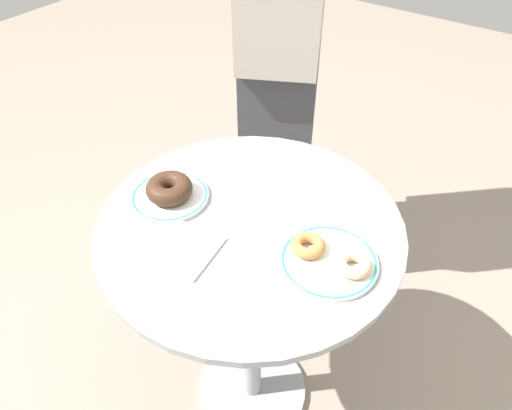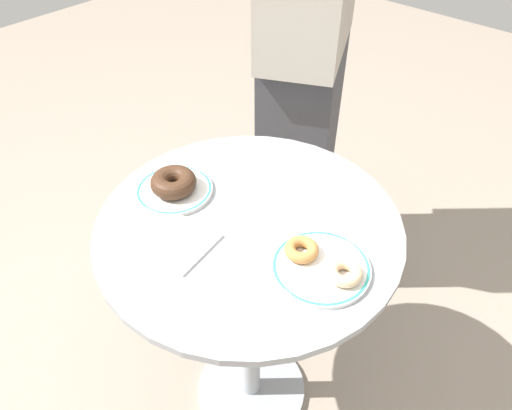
% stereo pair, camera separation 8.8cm
% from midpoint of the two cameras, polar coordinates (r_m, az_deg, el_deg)
% --- Properties ---
extents(ground_plane, '(7.00, 7.00, 0.02)m').
position_cam_midpoint_polar(ground_plane, '(1.67, 1.05, -21.50)').
color(ground_plane, gray).
extents(cafe_table, '(0.67, 0.67, 0.76)m').
position_cam_midpoint_polar(cafe_table, '(1.21, 1.36, -10.06)').
color(cafe_table, '#999EA3').
rests_on(cafe_table, ground).
extents(plate_left, '(0.18, 0.18, 0.01)m').
position_cam_midpoint_polar(plate_left, '(1.12, -7.50, 1.71)').
color(plate_left, white).
rests_on(plate_left, cafe_table).
extents(plate_right, '(0.19, 0.19, 0.01)m').
position_cam_midpoint_polar(plate_right, '(0.95, 10.42, -7.43)').
color(plate_right, white).
rests_on(plate_right, cafe_table).
extents(donut_chocolate, '(0.12, 0.12, 0.04)m').
position_cam_midpoint_polar(donut_chocolate, '(1.10, -7.58, 2.63)').
color(donut_chocolate, '#422819').
rests_on(donut_chocolate, plate_left).
extents(donut_glazed, '(0.08, 0.08, 0.02)m').
position_cam_midpoint_polar(donut_glazed, '(0.93, 13.18, -8.03)').
color(donut_glazed, '#E0B789').
rests_on(donut_glazed, plate_right).
extents(donut_old_fashioned, '(0.08, 0.08, 0.02)m').
position_cam_midpoint_polar(donut_old_fashioned, '(0.96, 8.09, -5.39)').
color(donut_old_fashioned, '#BC7F42').
rests_on(donut_old_fashioned, plate_right).
extents(paper_napkin, '(0.15, 0.15, 0.01)m').
position_cam_midpoint_polar(paper_napkin, '(1.00, -6.70, -4.57)').
color(paper_napkin, white).
rests_on(paper_napkin, cafe_table).
extents(person_figure, '(0.39, 0.49, 1.72)m').
position_cam_midpoint_polar(person_figure, '(1.52, 7.67, 16.82)').
color(person_figure, '#3D3D42').
rests_on(person_figure, ground).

